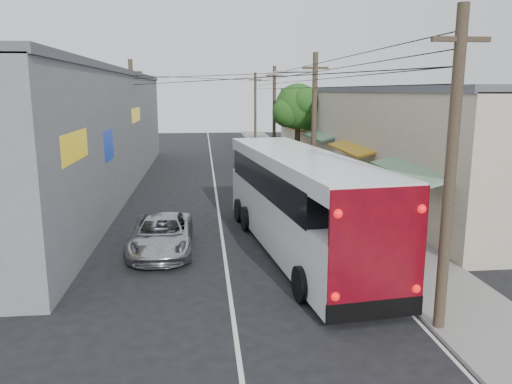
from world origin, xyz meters
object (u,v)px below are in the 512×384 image
parked_car_mid (269,162)px  pedestrian_far (366,191)px  parked_suv (280,181)px  jeepney (162,235)px  coach_bus (298,201)px  parked_car_far (264,152)px  pedestrian_near (348,182)px

parked_car_mid → pedestrian_far: 12.78m
parked_suv → jeepney: bearing=-114.0°
coach_bus → parked_car_mid: (1.36, 18.59, -1.17)m
parked_car_far → jeepney: bearing=-98.5°
jeepney → pedestrian_far: pedestrian_far is taller
jeepney → parked_car_far: size_ratio=1.04×
coach_bus → parked_suv: bearing=77.7°
parked_suv → pedestrian_far: pedestrian_far is taller
jeepney → parked_car_mid: parked_car_mid is taller
coach_bus → parked_car_far: (1.77, 24.80, -1.16)m
jeepney → pedestrian_near: bearing=41.9°
parked_car_mid → parked_car_far: (0.42, 6.21, 0.01)m
parked_suv → pedestrian_near: pedestrian_near is taller
parked_suv → pedestrian_far: (3.80, -4.23, 0.17)m
pedestrian_far → pedestrian_near: bearing=-67.2°
jeepney → parked_suv: (6.15, 10.21, 0.10)m
pedestrian_near → pedestrian_far: bearing=96.6°
jeepney → pedestrian_far: bearing=30.4°
parked_car_mid → parked_car_far: bearing=83.1°
parked_suv → parked_car_mid: bearing=94.4°
jeepney → pedestrian_near: pedestrian_near is taller
parked_car_far → pedestrian_far: size_ratio=2.83×
jeepney → pedestrian_far: (9.95, 5.98, 0.28)m
parked_suv → pedestrian_near: size_ratio=3.65×
coach_bus → parked_car_mid: bearing=78.8°
parked_car_mid → pedestrian_near: (3.42, -9.17, 0.09)m
coach_bus → jeepney: coach_bus is taller
parked_car_mid → parked_car_far: parked_car_far is taller
parked_suv → pedestrian_near: (3.80, -1.09, 0.08)m
coach_bus → jeepney: size_ratio=2.68×
parked_car_mid → pedestrian_far: bearing=-77.5°
coach_bus → pedestrian_far: (4.77, 6.28, -0.98)m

